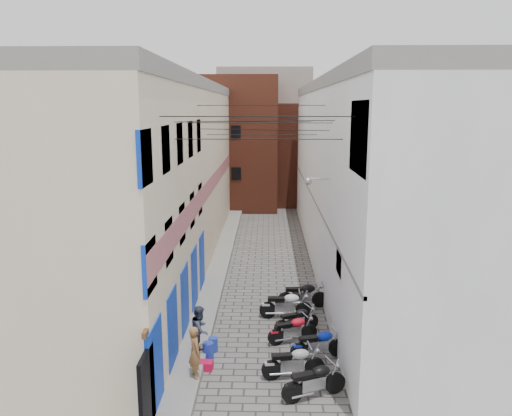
# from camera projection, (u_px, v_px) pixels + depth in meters

# --- Properties ---
(plinth) EXTENTS (0.90, 26.00, 0.25)m
(plinth) POSITION_uv_depth(u_px,v_px,m) (221.00, 262.00, 24.97)
(plinth) COLOR gray
(plinth) RESTS_ON ground
(building_left) EXTENTS (5.10, 27.00, 9.00)m
(building_left) POSITION_uv_depth(u_px,v_px,m) (159.00, 175.00, 24.12)
(building_left) COLOR beige
(building_left) RESTS_ON ground
(building_right) EXTENTS (5.94, 26.00, 9.00)m
(building_right) POSITION_uv_depth(u_px,v_px,m) (366.00, 176.00, 23.93)
(building_right) COLOR silver
(building_right) RESTS_ON ground
(building_far_brick_left) EXTENTS (6.00, 6.00, 10.00)m
(building_far_brick_left) POSITION_uv_depth(u_px,v_px,m) (238.00, 143.00, 38.70)
(building_far_brick_left) COLOR brown
(building_far_brick_left) RESTS_ON ground
(building_far_brick_right) EXTENTS (5.00, 6.00, 8.00)m
(building_far_brick_right) POSITION_uv_depth(u_px,v_px,m) (301.00, 154.00, 40.74)
(building_far_brick_right) COLOR brown
(building_far_brick_right) RESTS_ON ground
(building_far_concrete) EXTENTS (8.00, 5.00, 11.00)m
(building_far_concrete) POSITION_uv_depth(u_px,v_px,m) (265.00, 133.00, 44.43)
(building_far_concrete) COLOR gray
(building_far_concrete) RESTS_ON ground
(far_shopfront) EXTENTS (2.00, 0.30, 2.40)m
(far_shopfront) POSITION_uv_depth(u_px,v_px,m) (264.00, 198.00, 36.66)
(far_shopfront) COLOR black
(far_shopfront) RESTS_ON ground
(overhead_wires) EXTENTS (5.80, 13.02, 1.32)m
(overhead_wires) POSITION_uv_depth(u_px,v_px,m) (260.00, 124.00, 18.28)
(overhead_wires) COLOR black
(overhead_wires) RESTS_ON ground
(motorcycle_a) EXTENTS (1.97, 1.28, 1.09)m
(motorcycle_a) POSITION_uv_depth(u_px,v_px,m) (314.00, 379.00, 13.41)
(motorcycle_a) COLOR black
(motorcycle_a) RESTS_ON ground
(motorcycle_b) EXTENTS (1.94, 0.86, 1.08)m
(motorcycle_b) POSITION_uv_depth(u_px,v_px,m) (293.00, 361.00, 14.40)
(motorcycle_b) COLOR #9A9A9E
(motorcycle_b) RESTS_ON ground
(motorcycle_c) EXTENTS (1.91, 0.99, 1.06)m
(motorcycle_c) POSITION_uv_depth(u_px,v_px,m) (319.00, 342.00, 15.55)
(motorcycle_c) COLOR #0C26BD
(motorcycle_c) RESTS_ON ground
(motorcycle_d) EXTENTS (1.83, 1.11, 1.01)m
(motorcycle_d) POSITION_uv_depth(u_px,v_px,m) (293.00, 328.00, 16.60)
(motorcycle_d) COLOR red
(motorcycle_d) RESTS_ON ground
(motorcycle_e) EXTENTS (1.77, 1.22, 0.99)m
(motorcycle_e) POSITION_uv_depth(u_px,v_px,m) (297.00, 319.00, 17.39)
(motorcycle_e) COLOR black
(motorcycle_e) RESTS_ON ground
(motorcycle_f) EXTENTS (1.99, 0.67, 1.14)m
(motorcycle_f) POSITION_uv_depth(u_px,v_px,m) (286.00, 303.00, 18.52)
(motorcycle_f) COLOR silver
(motorcycle_f) RESTS_ON ground
(motorcycle_g) EXTENTS (2.01, 0.75, 1.14)m
(motorcycle_g) POSITION_uv_depth(u_px,v_px,m) (303.00, 293.00, 19.52)
(motorcycle_g) COLOR black
(motorcycle_g) RESTS_ON ground
(person_a) EXTENTS (0.56, 0.65, 1.51)m
(person_a) POSITION_uv_depth(u_px,v_px,m) (195.00, 352.00, 13.97)
(person_a) COLOR olive
(person_a) RESTS_ON plinth
(person_b) EXTENTS (0.72, 0.84, 1.52)m
(person_b) POSITION_uv_depth(u_px,v_px,m) (200.00, 330.00, 15.35)
(person_b) COLOR #333B4D
(person_b) RESTS_ON plinth
(water_jug_near) EXTENTS (0.38, 0.38, 0.54)m
(water_jug_near) POSITION_uv_depth(u_px,v_px,m) (208.00, 351.00, 15.56)
(water_jug_near) COLOR #2233AD
(water_jug_near) RESTS_ON ground
(water_jug_far) EXTENTS (0.37, 0.37, 0.47)m
(water_jug_far) POSITION_uv_depth(u_px,v_px,m) (213.00, 344.00, 16.04)
(water_jug_far) COLOR #223CAC
(water_jug_far) RESTS_ON ground
(red_crate) EXTENTS (0.45, 0.35, 0.26)m
(red_crate) POSITION_uv_depth(u_px,v_px,m) (206.00, 366.00, 14.94)
(red_crate) COLOR #C50E37
(red_crate) RESTS_ON ground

